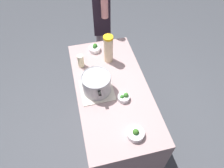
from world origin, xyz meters
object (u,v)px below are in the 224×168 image
Objects in this scene: lemonade_pitcher at (108,49)px; broccoli_bowl_center at (95,48)px; mason_jar at (81,61)px; broccoli_bowl_front at (124,97)px; broccoli_bowl_back at (136,133)px; person_cook at (102,24)px; cooking_pot at (97,83)px.

lemonade_pitcher is 2.44× the size of broccoli_bowl_center.
mason_jar is 0.60m from broccoli_bowl_front.
broccoli_bowl_center is at bearing 31.77° from lemonade_pitcher.
broccoli_bowl_front is 0.85× the size of broccoli_bowl_center.
lemonade_pitcher is at bearing 0.79° from broccoli_bowl_back.
lemonade_pitcher is 0.19× the size of person_cook.
broccoli_bowl_front is (-0.16, -0.21, -0.07)m from cooking_pot.
broccoli_bowl_back is (-0.36, 0.01, 0.00)m from broccoli_bowl_front.
broccoli_bowl_back is (-0.89, -0.01, -0.12)m from lemonade_pitcher.
person_cook reaches higher than lemonade_pitcher.
person_cook is (1.22, -0.05, -0.06)m from broccoli_bowl_front.
broccoli_bowl_center is at bearing 10.48° from broccoli_bowl_front.
broccoli_bowl_center is at bearing 159.99° from person_cook.
lemonade_pitcher is 0.54m from broccoli_bowl_front.
mason_jar reaches higher than broccoli_bowl_back.
broccoli_bowl_front reaches higher than broccoli_bowl_center.
cooking_pot is at bearing 53.98° from broccoli_bowl_front.
broccoli_bowl_front is at bearing -126.02° from cooking_pot.
lemonade_pitcher is 0.90m from broccoli_bowl_back.
broccoli_bowl_center is at bearing -41.49° from mason_jar.
person_cook is at bearing -14.14° from cooking_pot.
person_cook reaches higher than mason_jar.
broccoli_bowl_front is 0.72m from broccoli_bowl_center.
cooking_pot is 1.10m from person_cook.
person_cook is (0.69, -0.07, -0.19)m from lemonade_pitcher.
cooking_pot reaches higher than mason_jar.
person_cook is at bearing -27.10° from mason_jar.
broccoli_bowl_center is 0.54m from person_cook.
cooking_pot is 0.56m from broccoli_bowl_back.
broccoli_bowl_front is at bearing -0.87° from broccoli_bowl_back.
mason_jar is 0.27m from broccoli_bowl_center.
lemonade_pitcher is 0.30m from mason_jar.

